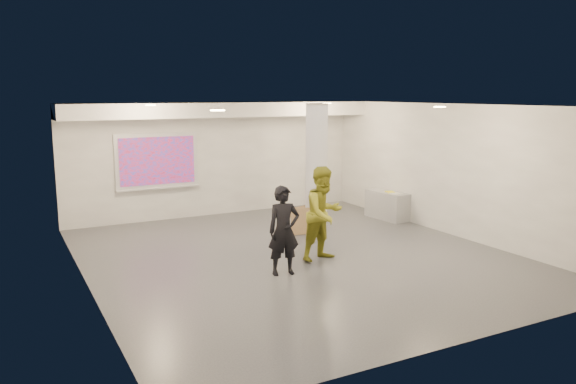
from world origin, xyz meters
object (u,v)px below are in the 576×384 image
projection_screen (157,162)px  credenza (387,205)px  man (324,214)px  woman (284,231)px  column (316,167)px

projection_screen → credenza: size_ratio=1.71×
credenza → man: size_ratio=0.66×
woman → man: (1.10, 0.43, 0.12)m
column → woman: column is taller
credenza → man: (-3.37, -2.33, 0.57)m
column → projection_screen: (-3.10, 2.65, 0.03)m
credenza → projection_screen: bearing=149.5°
projection_screen → credenza: bearing=-25.6°
column → man: column is taller
projection_screen → woman: 5.43m
column → man: 2.57m
column → woman: 3.55m
column → projection_screen: size_ratio=1.43×
projection_screen → credenza: (5.32, -2.55, -1.17)m
column → credenza: size_ratio=2.45×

